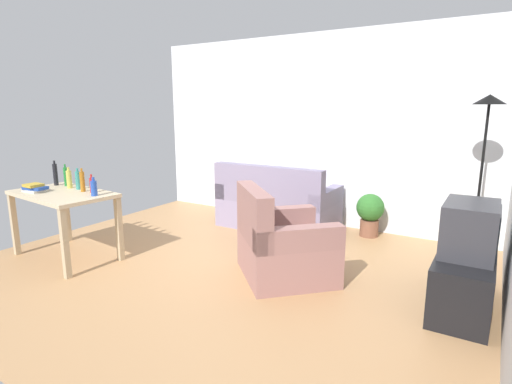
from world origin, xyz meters
The scene contains 17 objects.
ground_plane centered at (0.00, 0.00, -0.01)m, with size 5.20×4.40×0.02m, color tan.
wall_rear centered at (0.00, 2.20, 1.35)m, with size 5.20×0.10×2.70m, color silver.
couch centered at (-0.23, 1.59, 0.31)m, with size 1.62×0.84×0.92m.
tv_stand centered at (2.25, 0.36, 0.24)m, with size 0.44×1.10×0.48m.
tv centered at (2.25, 0.36, 0.70)m, with size 0.41×0.60×0.44m.
torchiere_lamp centered at (2.25, 1.51, 1.41)m, with size 0.32×0.32×1.81m.
desk centered at (-1.71, -0.66, 0.65)m, with size 1.26×0.81×0.76m.
potted_plant centered at (1.01, 1.90, 0.33)m, with size 0.36×0.36×0.57m.
armchair centered at (0.62, 0.13, 0.32)m, with size 1.23×1.23×0.92m.
bottle_dark centered at (-2.14, -0.45, 0.89)m, with size 0.05×0.05×0.30m.
bottle_green centered at (-2.00, -0.41, 0.88)m, with size 0.05×0.05×0.26m.
bottle_squat centered at (-1.85, -0.47, 0.87)m, with size 0.06×0.06×0.24m.
bottle_tall centered at (-1.69, -0.47, 0.87)m, with size 0.06×0.06×0.25m.
bottle_amber centered at (-1.54, -0.52, 0.88)m, with size 0.05×0.05×0.26m.
bottle_red centered at (-1.40, -0.51, 0.85)m, with size 0.05×0.05×0.21m.
bottle_blue centered at (-1.24, -0.60, 0.85)m, with size 0.07×0.07×0.20m.
book_stack centered at (-1.98, -0.82, 0.80)m, with size 0.27×0.19×0.09m.
Camera 1 is at (2.40, -3.28, 1.68)m, focal length 28.31 mm.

